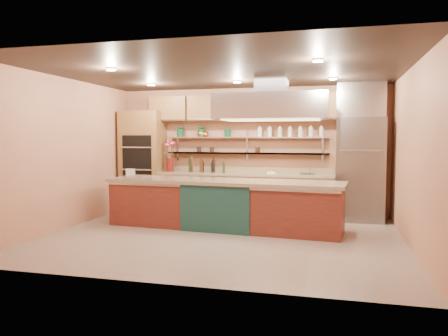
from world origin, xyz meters
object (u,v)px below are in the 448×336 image
(island, at_px, (223,204))
(copper_kettle, at_px, (205,134))
(green_canister, at_px, (228,133))
(flower_vase, at_px, (170,165))
(refrigerator, at_px, (360,169))
(kitchen_scale, at_px, (272,171))

(island, distance_m, copper_kettle, 2.28)
(island, height_order, green_canister, green_canister)
(flower_vase, relative_size, copper_kettle, 1.85)
(copper_kettle, xyz_separation_m, green_canister, (0.52, 0.00, 0.02))
(refrigerator, height_order, copper_kettle, refrigerator)
(refrigerator, bearing_deg, kitchen_scale, 179.68)
(refrigerator, xyz_separation_m, green_canister, (-2.83, 0.23, 0.75))
(copper_kettle, bearing_deg, island, -63.11)
(kitchen_scale, height_order, green_canister, green_canister)
(copper_kettle, bearing_deg, refrigerator, -3.93)
(refrigerator, height_order, green_canister, refrigerator)
(refrigerator, relative_size, copper_kettle, 13.24)
(flower_vase, height_order, green_canister, green_canister)
(refrigerator, bearing_deg, green_canister, 175.35)
(green_canister, bearing_deg, island, -79.04)
(refrigerator, height_order, flower_vase, refrigerator)
(refrigerator, xyz_separation_m, flower_vase, (-4.13, 0.01, 0.03))
(island, relative_size, kitchen_scale, 24.91)
(green_canister, bearing_deg, refrigerator, -4.65)
(flower_vase, bearing_deg, kitchen_scale, 0.00)
(copper_kettle, bearing_deg, flower_vase, -164.25)
(kitchen_scale, xyz_separation_m, copper_kettle, (-1.55, 0.22, 0.80))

